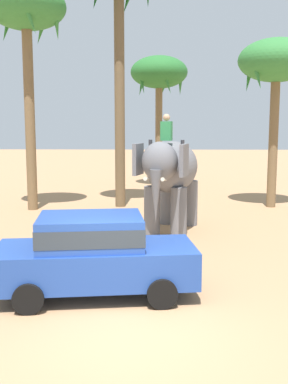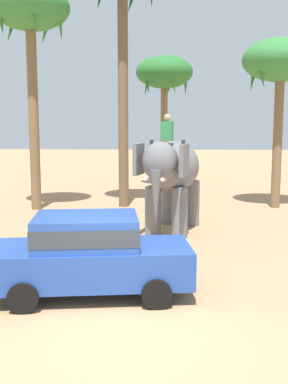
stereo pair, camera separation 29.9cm
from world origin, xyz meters
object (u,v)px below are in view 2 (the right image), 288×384
at_px(elephant_with_mahout, 172,172).
at_px(palm_tree_left_of_road, 30,15).
at_px(palm_tree_behind_elephant, 281,64).
at_px(car_sedan_foreground, 90,252).
at_px(palm_tree_far_back, 164,76).

relative_size(elephant_with_mahout, palm_tree_left_of_road, 0.44).
bearing_deg(palm_tree_left_of_road, palm_tree_behind_elephant, 4.93).
xyz_separation_m(elephant_with_mahout, palm_tree_left_of_road, (-5.69, 3.94, 5.92)).
distance_m(car_sedan_foreground, palm_tree_left_of_road, 12.72).
bearing_deg(palm_tree_far_back, palm_tree_left_of_road, -125.66).
bearing_deg(palm_tree_behind_elephant, palm_tree_left_of_road, -175.07).
bearing_deg(palm_tree_far_back, car_sedan_foreground, -94.75).
bearing_deg(palm_tree_far_back, elephant_with_mahout, -88.37).
bearing_deg(car_sedan_foreground, palm_tree_left_of_road, 111.62).
bearing_deg(palm_tree_far_back, palm_tree_behind_elephant, -53.58).
height_order(car_sedan_foreground, elephant_with_mahout, elephant_with_mahout).
xyz_separation_m(car_sedan_foreground, palm_tree_left_of_road, (-3.92, 9.89, 6.98)).
bearing_deg(car_sedan_foreground, elephant_with_mahout, 73.46).
height_order(palm_tree_behind_elephant, palm_tree_left_of_road, palm_tree_left_of_road).
height_order(elephant_with_mahout, palm_tree_far_back, palm_tree_far_back).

